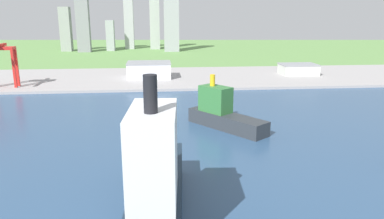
{
  "coord_description": "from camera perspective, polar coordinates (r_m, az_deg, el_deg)",
  "views": [
    {
      "loc": [
        -6.73,
        77.34,
        72.46
      ],
      "look_at": [
        8.62,
        244.22,
        28.42
      ],
      "focal_mm": 34.76,
      "sensor_mm": 36.0,
      "label": 1
    }
  ],
  "objects": [
    {
      "name": "warehouse_main",
      "position": [
        411.73,
        -6.6,
        6.06
      ],
      "size": [
        47.42,
        34.51,
        17.2
      ],
      "color": "silver",
      "rests_on": "industrial_pier"
    },
    {
      "name": "water_bay",
      "position": [
        178.17,
        -2.67,
        -9.27
      ],
      "size": [
        840.0,
        360.0,
        0.15
      ],
      "primitive_type": "cube",
      "color": "#2D4C70",
      "rests_on": "ground"
    },
    {
      "name": "warehouse_annex",
      "position": [
        449.05,
        16.0,
        5.98
      ],
      "size": [
        41.34,
        29.41,
        12.14
      ],
      "color": "silver",
      "rests_on": "industrial_pier"
    },
    {
      "name": "container_barge",
      "position": [
        239.29,
        4.72,
        -0.58
      ],
      "size": [
        46.08,
        53.67,
        33.39
      ],
      "color": "#2D3338",
      "rests_on": "water_bay"
    },
    {
      "name": "port_crane_red",
      "position": [
        395.61,
        -27.26,
        7.27
      ],
      "size": [
        24.43,
        46.61,
        41.11
      ],
      "color": "red",
      "rests_on": "industrial_pier"
    },
    {
      "name": "industrial_pier",
      "position": [
        418.82,
        -4.27,
        4.89
      ],
      "size": [
        840.0,
        140.0,
        2.5
      ],
      "primitive_type": "cube",
      "color": "#9D9999",
      "rests_on": "ground"
    },
    {
      "name": "ground_plane",
      "position": [
        234.26,
        -3.36,
        -3.32
      ],
      "size": [
        2400.0,
        2400.0,
        0.0
      ],
      "primitive_type": "plane",
      "color": "#63924C"
    },
    {
      "name": "distant_skyline",
      "position": [
        737.54,
        -9.79,
        13.48
      ],
      "size": [
        222.75,
        73.16,
        148.38
      ],
      "color": "gray",
      "rests_on": "ground"
    },
    {
      "name": "cargo_ship",
      "position": [
        128.87,
        -5.58,
        -11.39
      ],
      "size": [
        23.0,
        84.52,
        55.03
      ],
      "color": "#192838",
      "rests_on": "water_bay"
    }
  ]
}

